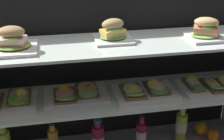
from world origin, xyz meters
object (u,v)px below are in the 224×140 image
Objects in this scene: open_sandwich_tray_center at (76,93)px; juice_bottle_front_fourth at (181,126)px; plated_roll_sandwich_far_right at (113,33)px; orange_fruit_beside_bottles at (201,128)px; open_sandwich_tray_far_left at (145,91)px; orange_fruit_near_left_post at (213,135)px; juice_bottle_front_right_end at (98,138)px; open_sandwich_tray_right_of_center at (4,101)px; open_sandwich_tray_far_right at (210,85)px; plated_roll_sandwich_left_of_center at (206,31)px; juice_bottle_front_second at (141,134)px; plated_roll_sandwich_mid_left at (13,42)px.

juice_bottle_front_fourth is at bearing 1.56° from open_sandwich_tray_center.
plated_roll_sandwich_far_right is 0.85m from orange_fruit_beside_bottles.
open_sandwich_tray_far_left is at bearing -7.45° from open_sandwich_tray_center.
juice_bottle_front_right_end is at bearing 176.63° from orange_fruit_near_left_post.
plated_roll_sandwich_far_right is at bearing -179.54° from juice_bottle_front_fourth.
orange_fruit_near_left_post is (0.04, -0.07, -0.00)m from orange_fruit_beside_bottles.
open_sandwich_tray_far_left is at bearing -2.07° from open_sandwich_tray_right_of_center.
open_sandwich_tray_far_right is at bearing 0.20° from open_sandwich_tray_far_left.
open_sandwich_tray_right_of_center is 0.55m from juice_bottle_front_right_end.
orange_fruit_near_left_post is (0.07, 0.01, -0.34)m from open_sandwich_tray_far_right.
juice_bottle_front_right_end is 0.68m from orange_fruit_near_left_post.
plated_roll_sandwich_left_of_center is 0.32m from open_sandwich_tray_far_right.
juice_bottle_front_second is (0.25, -0.01, 0.00)m from juice_bottle_front_right_end.
orange_fruit_near_left_post is (1.06, 0.01, -0.65)m from plated_roll_sandwich_mid_left.
open_sandwich_tray_far_right is 1.51× the size of juice_bottle_front_second.
plated_roll_sandwich_left_of_center is 0.66m from orange_fruit_near_left_post.
plated_roll_sandwich_far_right reaches higher than open_sandwich_tray_far_right.
plated_roll_sandwich_left_of_center is at bearing -7.68° from plated_roll_sandwich_far_right.
open_sandwich_tray_far_right is at bearing -170.06° from orange_fruit_near_left_post.
open_sandwich_tray_far_left is 1.00× the size of open_sandwich_tray_far_right.
orange_fruit_beside_bottles is at bearing 6.54° from juice_bottle_front_second.
orange_fruit_near_left_post is at bearing -0.58° from open_sandwich_tray_right_of_center.
plated_roll_sandwich_mid_left is 0.65× the size of open_sandwich_tray_right_of_center.
juice_bottle_front_right_end is at bearing 6.95° from plated_roll_sandwich_mid_left.
open_sandwich_tray_far_right is 0.46m from juice_bottle_front_second.
plated_roll_sandwich_mid_left is at bearing -175.46° from orange_fruit_beside_bottles.
open_sandwich_tray_center is 1.59× the size of juice_bottle_front_right_end.
plated_roll_sandwich_far_right is at bearing 174.45° from juice_bottle_front_second.
plated_roll_sandwich_mid_left reaches higher than plated_roll_sandwich_left_of_center.
juice_bottle_front_second is 0.25m from juice_bottle_front_fourth.
plated_roll_sandwich_far_right is 0.61m from open_sandwich_tray_far_right.
plated_roll_sandwich_mid_left reaches higher than juice_bottle_front_right_end.
plated_roll_sandwich_far_right is at bearing 3.54° from juice_bottle_front_right_end.
juice_bottle_front_right_end is 0.25m from juice_bottle_front_second.
open_sandwich_tray_center reaches higher than juice_bottle_front_right_end.
plated_roll_sandwich_far_right is 0.46m from plated_roll_sandwich_left_of_center.
juice_bottle_front_fourth is (0.25, 0.06, -0.29)m from open_sandwich_tray_far_left.
open_sandwich_tray_center is at bearing -176.76° from orange_fruit_beside_bottles.
open_sandwich_tray_far_right is (0.52, -0.06, -0.31)m from plated_roll_sandwich_far_right.
plated_roll_sandwich_far_right reaches higher than juice_bottle_front_second.
juice_bottle_front_fourth is (0.87, 0.05, -0.59)m from plated_roll_sandwich_mid_left.
orange_fruit_near_left_post is at bearing -4.36° from plated_roll_sandwich_far_right.
plated_roll_sandwich_far_right reaches higher than orange_fruit_beside_bottles.
plated_roll_sandwich_mid_left is at bearing -173.67° from plated_roll_sandwich_far_right.
plated_roll_sandwich_far_right is at bearing 175.64° from orange_fruit_near_left_post.
orange_fruit_near_left_post is (0.43, 0.01, -0.34)m from open_sandwich_tray_far_left.
juice_bottle_front_fourth is (0.25, 0.02, 0.01)m from juice_bottle_front_second.
open_sandwich_tray_far_right reaches higher than juice_bottle_front_fourth.
orange_fruit_beside_bottles is 1.11× the size of orange_fruit_near_left_post.
open_sandwich_tray_far_left reaches higher than open_sandwich_tray_center.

